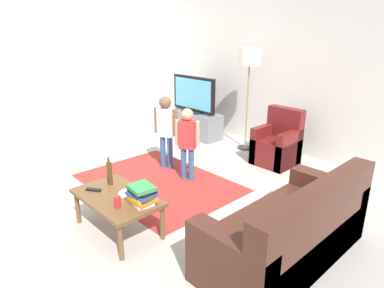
{
  "coord_description": "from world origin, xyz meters",
  "views": [
    {
      "loc": [
        3.1,
        -2.31,
        2.11
      ],
      "look_at": [
        0.0,
        0.6,
        0.65
      ],
      "focal_mm": 31.9,
      "sensor_mm": 36.0,
      "label": 1
    }
  ],
  "objects_px": {
    "child_center": "(187,138)",
    "tv": "(194,95)",
    "coffee_table": "(117,200)",
    "bottle": "(109,173)",
    "couch": "(292,234)",
    "floor_lamp": "(250,62)",
    "soda_can": "(118,202)",
    "child_near_tv": "(166,126)",
    "plate": "(129,193)",
    "armchair": "(278,146)",
    "tv_stand": "(194,124)",
    "book_stack": "(142,194)",
    "tv_remote": "(94,190)"
  },
  "relations": [
    {
      "from": "child_center",
      "to": "tv",
      "type": "bearing_deg",
      "value": 134.21
    },
    {
      "from": "coffee_table",
      "to": "bottle",
      "type": "distance_m",
      "value": 0.37
    },
    {
      "from": "child_center",
      "to": "couch",
      "type": "bearing_deg",
      "value": -14.73
    },
    {
      "from": "floor_lamp",
      "to": "soda_can",
      "type": "xyz_separation_m",
      "value": [
        0.97,
        -3.25,
        -1.06
      ]
    },
    {
      "from": "couch",
      "to": "bottle",
      "type": "bearing_deg",
      "value": -156.42
    },
    {
      "from": "couch",
      "to": "child_near_tv",
      "type": "bearing_deg",
      "value": 166.99
    },
    {
      "from": "plate",
      "to": "armchair",
      "type": "bearing_deg",
      "value": 89.79
    },
    {
      "from": "floor_lamp",
      "to": "child_center",
      "type": "xyz_separation_m",
      "value": [
        0.27,
        -1.68,
        -0.91
      ]
    },
    {
      "from": "couch",
      "to": "armchair",
      "type": "distance_m",
      "value": 2.52
    },
    {
      "from": "couch",
      "to": "soda_can",
      "type": "bearing_deg",
      "value": -142.38
    },
    {
      "from": "floor_lamp",
      "to": "bottle",
      "type": "xyz_separation_m",
      "value": [
        0.45,
        -3.03,
        -0.99
      ]
    },
    {
      "from": "tv_stand",
      "to": "bottle",
      "type": "height_order",
      "value": "bottle"
    },
    {
      "from": "tv",
      "to": "child_center",
      "type": "xyz_separation_m",
      "value": [
        1.47,
        -1.51,
        -0.21
      ]
    },
    {
      "from": "coffee_table",
      "to": "book_stack",
      "type": "relative_size",
      "value": 3.34
    },
    {
      "from": "coffee_table",
      "to": "soda_can",
      "type": "distance_m",
      "value": 0.27
    },
    {
      "from": "floor_lamp",
      "to": "book_stack",
      "type": "bearing_deg",
      "value": -70.62
    },
    {
      "from": "bottle",
      "to": "plate",
      "type": "height_order",
      "value": "bottle"
    },
    {
      "from": "tv_stand",
      "to": "child_center",
      "type": "height_order",
      "value": "child_center"
    },
    {
      "from": "bottle",
      "to": "soda_can",
      "type": "xyz_separation_m",
      "value": [
        0.52,
        -0.22,
        -0.08
      ]
    },
    {
      "from": "child_center",
      "to": "coffee_table",
      "type": "bearing_deg",
      "value": -71.82
    },
    {
      "from": "soda_can",
      "to": "child_near_tv",
      "type": "bearing_deg",
      "value": 127.55
    },
    {
      "from": "tv",
      "to": "soda_can",
      "type": "relative_size",
      "value": 9.17
    },
    {
      "from": "tv",
      "to": "couch",
      "type": "height_order",
      "value": "tv"
    },
    {
      "from": "book_stack",
      "to": "armchair",
      "type": "bearing_deg",
      "value": 95.21
    },
    {
      "from": "child_near_tv",
      "to": "coffee_table",
      "type": "xyz_separation_m",
      "value": [
        1.03,
        -1.51,
        -0.31
      ]
    },
    {
      "from": "child_near_tv",
      "to": "tv_stand",
      "type": "bearing_deg",
      "value": 121.85
    },
    {
      "from": "tv_stand",
      "to": "couch",
      "type": "distance_m",
      "value": 4.07
    },
    {
      "from": "couch",
      "to": "plate",
      "type": "xyz_separation_m",
      "value": [
        -1.51,
        -0.79,
        0.14
      ]
    },
    {
      "from": "coffee_table",
      "to": "book_stack",
      "type": "xyz_separation_m",
      "value": [
        0.32,
        0.1,
        0.15
      ]
    },
    {
      "from": "tv_stand",
      "to": "soda_can",
      "type": "xyz_separation_m",
      "value": [
        2.17,
        -3.1,
        0.24
      ]
    },
    {
      "from": "bottle",
      "to": "floor_lamp",
      "type": "bearing_deg",
      "value": 98.38
    },
    {
      "from": "child_near_tv",
      "to": "soda_can",
      "type": "relative_size",
      "value": 9.48
    },
    {
      "from": "child_center",
      "to": "soda_can",
      "type": "relative_size",
      "value": 8.81
    },
    {
      "from": "armchair",
      "to": "child_center",
      "type": "height_order",
      "value": "child_center"
    },
    {
      "from": "tv_remote",
      "to": "tv",
      "type": "bearing_deg",
      "value": 84.61
    },
    {
      "from": "book_stack",
      "to": "plate",
      "type": "bearing_deg",
      "value": 175.65
    },
    {
      "from": "bottle",
      "to": "tv_stand",
      "type": "bearing_deg",
      "value": 119.75
    },
    {
      "from": "tv",
      "to": "armchair",
      "type": "height_order",
      "value": "tv"
    },
    {
      "from": "soda_can",
      "to": "book_stack",
      "type": "bearing_deg",
      "value": 65.59
    },
    {
      "from": "floor_lamp",
      "to": "bottle",
      "type": "relative_size",
      "value": 5.48
    },
    {
      "from": "bottle",
      "to": "soda_can",
      "type": "relative_size",
      "value": 2.71
    },
    {
      "from": "book_stack",
      "to": "soda_can",
      "type": "relative_size",
      "value": 2.49
    },
    {
      "from": "child_near_tv",
      "to": "coffee_table",
      "type": "distance_m",
      "value": 1.86
    },
    {
      "from": "coffee_table",
      "to": "plate",
      "type": "distance_m",
      "value": 0.14
    },
    {
      "from": "tv",
      "to": "floor_lamp",
      "type": "height_order",
      "value": "floor_lamp"
    },
    {
      "from": "coffee_table",
      "to": "child_center",
      "type": "bearing_deg",
      "value": 108.18
    },
    {
      "from": "tv",
      "to": "couch",
      "type": "bearing_deg",
      "value": -30.29
    },
    {
      "from": "tv_remote",
      "to": "coffee_table",
      "type": "bearing_deg",
      "value": -10.61
    },
    {
      "from": "soda_can",
      "to": "tv_stand",
      "type": "bearing_deg",
      "value": 124.95
    },
    {
      "from": "child_center",
      "to": "bottle",
      "type": "bearing_deg",
      "value": -82.6
    }
  ]
}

